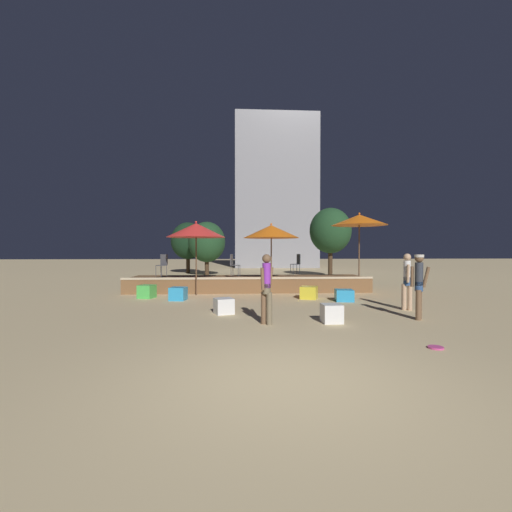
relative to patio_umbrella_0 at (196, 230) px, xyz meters
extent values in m
plane|color=#D1B784|center=(2.22, -8.74, -2.50)|extent=(120.00, 120.00, 0.00)
cube|color=brown|center=(2.06, 1.44, -2.21)|extent=(10.01, 2.39, 0.58)
cube|color=#CCB793|center=(2.06, 0.29, -1.88)|extent=(10.01, 0.12, 0.08)
cylinder|color=brown|center=(0.00, 0.00, -1.38)|extent=(0.05, 0.05, 2.23)
cone|color=red|center=(0.00, 0.00, 0.00)|extent=(2.26, 2.26, 0.55)
sphere|color=red|center=(0.00, 0.00, 0.32)|extent=(0.08, 0.08, 0.08)
cylinder|color=brown|center=(2.94, 0.29, -1.39)|extent=(0.05, 0.05, 2.22)
cone|color=orange|center=(2.94, 0.29, -0.02)|extent=(2.23, 2.23, 0.51)
sphere|color=orange|center=(2.94, 0.29, 0.27)|extent=(0.08, 0.08, 0.08)
cylinder|color=brown|center=(6.53, 0.32, -1.13)|extent=(0.05, 0.05, 2.74)
cone|color=orange|center=(6.53, 0.32, 0.46)|extent=(2.22, 2.22, 0.43)
sphere|color=orange|center=(6.53, 0.32, 0.72)|extent=(0.08, 0.08, 0.08)
cube|color=#4CC651|center=(-1.70, -0.72, -2.26)|extent=(0.63, 0.63, 0.47)
cube|color=white|center=(3.83, -5.22, -2.28)|extent=(0.47, 0.47, 0.44)
cube|color=yellow|center=(4.13, -1.24, -2.28)|extent=(0.73, 0.73, 0.44)
cube|color=#2D9EDB|center=(5.21, -1.87, -2.30)|extent=(0.66, 0.66, 0.40)
cube|color=white|center=(1.20, -3.93, -2.29)|extent=(0.60, 0.60, 0.42)
cube|color=#2D9EDB|center=(-0.47, -1.34, -2.27)|extent=(0.60, 0.60, 0.45)
cylinder|color=tan|center=(6.41, -3.64, -2.12)|extent=(0.13, 0.13, 0.76)
cylinder|color=tan|center=(6.57, -3.69, -2.12)|extent=(0.13, 0.13, 0.76)
cylinder|color=#2D4C7F|center=(6.49, -3.66, -1.66)|extent=(0.19, 0.19, 0.24)
cylinder|color=white|center=(6.49, -3.66, -1.35)|extent=(0.19, 0.19, 0.58)
cylinder|color=tan|center=(6.44, -3.81, -1.43)|extent=(0.11, 0.14, 0.52)
cylinder|color=tan|center=(6.54, -3.51, -1.43)|extent=(0.11, 0.12, 0.52)
sphere|color=tan|center=(6.49, -3.66, -0.96)|extent=(0.21, 0.21, 0.21)
cylinder|color=brown|center=(6.15, -4.94, -2.12)|extent=(0.13, 0.13, 0.75)
cylinder|color=brown|center=(6.06, -5.07, -2.12)|extent=(0.13, 0.13, 0.75)
cylinder|color=#2D4C7F|center=(6.11, -5.00, -1.67)|extent=(0.19, 0.19, 0.24)
cylinder|color=#333842|center=(6.11, -5.00, -1.36)|extent=(0.19, 0.19, 0.58)
cylinder|color=brown|center=(5.98, -4.91, -1.43)|extent=(0.11, 0.11, 0.51)
cylinder|color=brown|center=(6.24, -5.09, -1.43)|extent=(0.20, 0.17, 0.52)
sphere|color=brown|center=(6.11, -5.00, -0.97)|extent=(0.21, 0.21, 0.21)
cylinder|color=beige|center=(6.11, -5.00, -0.90)|extent=(0.23, 0.23, 0.07)
cylinder|color=brown|center=(2.19, -5.28, -2.12)|extent=(0.13, 0.13, 0.76)
cylinder|color=#72664C|center=(2.31, -5.38, -2.12)|extent=(0.13, 0.13, 0.76)
cylinder|color=#72664C|center=(2.25, -5.33, -1.66)|extent=(0.20, 0.20, 0.24)
cylinder|color=purple|center=(2.25, -5.33, -1.35)|extent=(0.20, 0.20, 0.58)
cylinder|color=brown|center=(2.15, -5.45, -1.42)|extent=(0.13, 0.14, 0.52)
cylinder|color=brown|center=(2.35, -5.21, -1.42)|extent=(0.20, 0.21, 0.52)
sphere|color=brown|center=(2.25, -5.33, -0.96)|extent=(0.21, 0.21, 0.21)
cylinder|color=#47474C|center=(-1.72, 0.79, -1.61)|extent=(0.02, 0.02, 0.45)
cylinder|color=#47474C|center=(-1.45, 0.65, -1.61)|extent=(0.02, 0.02, 0.45)
cylinder|color=#47474C|center=(-1.57, 1.05, -1.61)|extent=(0.02, 0.02, 0.45)
cylinder|color=#47474C|center=(-1.31, 0.91, -1.61)|extent=(0.02, 0.02, 0.45)
cylinder|color=#47474C|center=(-1.51, 0.85, -1.39)|extent=(0.40, 0.40, 0.02)
cube|color=#47474C|center=(-1.43, 1.00, -1.16)|extent=(0.33, 0.20, 0.45)
cylinder|color=#47474C|center=(1.62, 0.62, -1.61)|extent=(0.02, 0.02, 0.45)
cylinder|color=#47474C|center=(1.70, 0.91, -1.61)|extent=(0.02, 0.02, 0.45)
cylinder|color=#47474C|center=(1.33, 0.70, -1.61)|extent=(0.02, 0.02, 0.45)
cylinder|color=#47474C|center=(1.41, 0.99, -1.61)|extent=(0.02, 0.02, 0.45)
cylinder|color=#47474C|center=(1.52, 0.80, -1.39)|extent=(0.40, 0.40, 0.02)
cube|color=#47474C|center=(1.35, 0.85, -1.16)|extent=(0.12, 0.36, 0.45)
cylinder|color=#2D3338|center=(3.97, 1.87, -1.61)|extent=(0.02, 0.02, 0.45)
cylinder|color=#2D3338|center=(4.04, 1.57, -1.61)|extent=(0.02, 0.02, 0.45)
cylinder|color=#2D3338|center=(4.26, 1.94, -1.61)|extent=(0.02, 0.02, 0.45)
cylinder|color=#2D3338|center=(4.33, 1.64, -1.61)|extent=(0.02, 0.02, 0.45)
cylinder|color=#2D3338|center=(4.15, 1.75, -1.39)|extent=(0.40, 0.40, 0.02)
cube|color=#2D3338|center=(4.32, 1.79, -1.16)|extent=(0.11, 0.36, 0.45)
cylinder|color=#E54C99|center=(5.07, -7.45, -2.48)|extent=(0.26, 0.26, 0.03)
cylinder|color=#3D2B1C|center=(7.54, 8.18, -1.61)|extent=(0.28, 0.28, 1.78)
ellipsoid|color=#1E4223|center=(7.54, 8.18, 0.47)|extent=(2.63, 2.63, 2.89)
cylinder|color=#3D2B1C|center=(-0.43, 9.89, -1.92)|extent=(0.28, 0.28, 1.16)
ellipsoid|color=#1E4223|center=(-0.43, 9.89, -0.23)|extent=(2.47, 2.47, 2.72)
cylinder|color=#3D2B1C|center=(-2.02, 12.29, -1.85)|extent=(0.28, 0.28, 1.29)
ellipsoid|color=black|center=(-2.02, 12.29, -0.09)|extent=(2.49, 2.49, 2.73)
cube|color=gray|center=(5.51, 20.93, 4.99)|extent=(8.12, 3.75, 14.97)
camera|label=1|loc=(1.54, -13.28, -0.75)|focal=24.00mm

